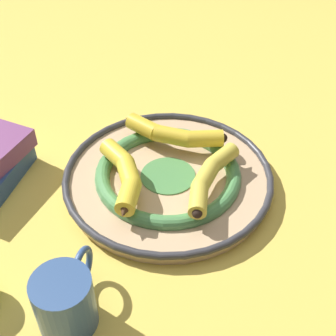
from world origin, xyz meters
TOP-DOWN VIEW (x-y plane):
  - ground_plane at (0.00, 0.00)m, footprint 2.80×2.80m
  - decorative_bowl at (0.01, 0.03)m, footprint 0.39×0.39m
  - banana_a at (0.08, -0.02)m, footprint 0.18×0.15m
  - banana_b at (-0.06, -0.02)m, footprint 0.13×0.18m
  - banana_c at (0.02, 0.11)m, footprint 0.19×0.09m
  - coffee_mug at (-0.16, 0.29)m, footprint 0.11×0.11m

SIDE VIEW (x-z plane):
  - ground_plane at x=0.00m, z-range 0.00..0.00m
  - decorative_bowl at x=0.01m, z-range 0.00..0.04m
  - coffee_mug at x=-0.16m, z-range 0.00..0.10m
  - banana_b at x=-0.06m, z-range 0.04..0.07m
  - banana_a at x=0.08m, z-range 0.04..0.07m
  - banana_c at x=0.02m, z-range 0.04..0.07m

